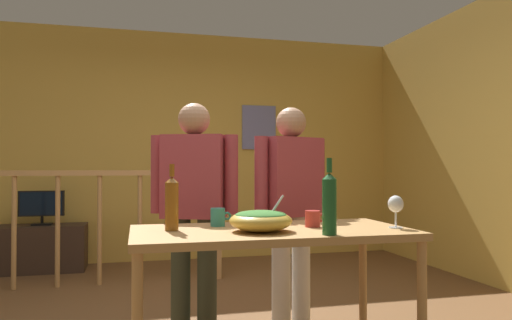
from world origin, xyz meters
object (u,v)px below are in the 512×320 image
(stair_railing, at_px, (105,213))
(person_standing_right, at_px, (291,197))
(tv_console, at_px, (42,248))
(salad_bowl, at_px, (261,220))
(wine_bottle_green, at_px, (329,202))
(serving_table, at_px, (271,243))
(wine_bottle_amber, at_px, (172,202))
(wine_glass, at_px, (396,205))
(mug_teal, at_px, (218,217))
(framed_picture, at_px, (259,128))
(person_standing_left, at_px, (194,198))
(flat_screen_tv, at_px, (42,205))
(mug_red, at_px, (313,219))

(stair_railing, bearing_deg, person_standing_right, -49.39)
(tv_console, height_order, salad_bowl, salad_bowl)
(wine_bottle_green, relative_size, person_standing_right, 0.25)
(serving_table, distance_m, wine_bottle_amber, 0.58)
(stair_railing, distance_m, salad_bowl, 2.53)
(wine_glass, bearing_deg, tv_console, 126.84)
(serving_table, relative_size, mug_teal, 12.59)
(wine_bottle_green, bearing_deg, stair_railing, 115.53)
(wine_glass, bearing_deg, mug_teal, 161.06)
(mug_teal, bearing_deg, wine_bottle_amber, -154.30)
(framed_picture, xyz_separation_m, tv_console, (-2.47, -0.29, -1.37))
(wine_glass, distance_m, person_standing_right, 0.89)
(tv_console, bearing_deg, wine_bottle_green, -60.04)
(salad_bowl, distance_m, person_standing_left, 0.83)
(wine_glass, distance_m, mug_teal, 0.99)
(stair_railing, height_order, mug_teal, stair_railing)
(stair_railing, relative_size, flat_screen_tv, 6.73)
(framed_picture, bearing_deg, stair_railing, -149.30)
(salad_bowl, relative_size, mug_red, 2.71)
(serving_table, bearing_deg, wine_bottle_green, -53.61)
(flat_screen_tv, xyz_separation_m, person_standing_left, (1.36, -2.30, 0.19))
(salad_bowl, bearing_deg, wine_bottle_green, -33.91)
(wine_bottle_amber, bearing_deg, framed_picture, 68.18)
(tv_console, distance_m, serving_table, 3.50)
(serving_table, bearing_deg, wine_glass, -11.36)
(salad_bowl, bearing_deg, mug_teal, 122.80)
(stair_railing, bearing_deg, wine_glass, -55.04)
(salad_bowl, relative_size, wine_bottle_amber, 0.93)
(stair_railing, xyz_separation_m, mug_red, (1.25, -2.24, 0.15))
(flat_screen_tv, bearing_deg, person_standing_left, -59.48)
(wine_bottle_amber, relative_size, mug_teal, 2.97)
(salad_bowl, height_order, mug_teal, salad_bowl)
(flat_screen_tv, relative_size, mug_red, 3.76)
(tv_console, xyz_separation_m, wine_glass, (2.37, -3.16, 0.66))
(tv_console, relative_size, wine_bottle_green, 2.37)
(serving_table, bearing_deg, tv_console, 119.29)
(wine_glass, xyz_separation_m, wine_bottle_green, (-0.46, -0.16, 0.03))
(salad_bowl, bearing_deg, framed_picture, 75.85)
(flat_screen_tv, xyz_separation_m, person_standing_right, (2.04, -2.30, 0.19))
(person_standing_left, bearing_deg, stair_railing, -45.36)
(salad_bowl, distance_m, wine_glass, 0.76)
(mug_teal, bearing_deg, person_standing_left, 98.80)
(flat_screen_tv, relative_size, wine_bottle_amber, 1.30)
(salad_bowl, distance_m, person_standing_right, 0.89)
(tv_console, xyz_separation_m, mug_red, (1.94, -3.00, 0.58))
(mug_teal, bearing_deg, wine_bottle_green, -45.03)
(stair_railing, xyz_separation_m, mug_teal, (0.74, -2.07, 0.15))
(serving_table, relative_size, wine_bottle_amber, 4.24)
(wine_bottle_green, height_order, person_standing_left, person_standing_left)
(framed_picture, distance_m, wine_glass, 3.52)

